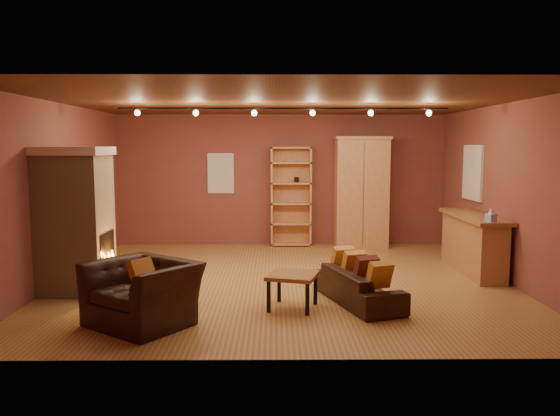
{
  "coord_description": "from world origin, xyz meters",
  "views": [
    {
      "loc": [
        -0.14,
        -8.5,
        2.12
      ],
      "look_at": [
        -0.05,
        0.2,
        1.14
      ],
      "focal_mm": 35.0,
      "sensor_mm": 36.0,
      "label": 1
    }
  ],
  "objects_px": {
    "bookcase": "(291,196)",
    "bar_counter": "(473,243)",
    "fireplace": "(76,220)",
    "loveseat": "(359,279)",
    "armchair": "(142,283)",
    "armoire": "(361,192)",
    "coffee_table": "(293,279)"
  },
  "relations": [
    {
      "from": "bookcase",
      "to": "bar_counter",
      "type": "distance_m",
      "value": 4.01
    },
    {
      "from": "fireplace",
      "to": "loveseat",
      "type": "height_order",
      "value": "fireplace"
    },
    {
      "from": "loveseat",
      "to": "fireplace",
      "type": "bearing_deg",
      "value": 62.62
    },
    {
      "from": "bar_counter",
      "to": "armchair",
      "type": "xyz_separation_m",
      "value": [
        -4.92,
        -2.66,
        0.01
      ]
    },
    {
      "from": "armoire",
      "to": "bar_counter",
      "type": "relative_size",
      "value": 1.13
    },
    {
      "from": "bookcase",
      "to": "bar_counter",
      "type": "xyz_separation_m",
      "value": [
        2.99,
        -2.61,
        -0.57
      ]
    },
    {
      "from": "bar_counter",
      "to": "loveseat",
      "type": "xyz_separation_m",
      "value": [
        -2.19,
        -1.81,
        -0.17
      ]
    },
    {
      "from": "bookcase",
      "to": "fireplace",
      "type": "bearing_deg",
      "value": -131.01
    },
    {
      "from": "bookcase",
      "to": "bar_counter",
      "type": "bearing_deg",
      "value": -41.1
    },
    {
      "from": "armoire",
      "to": "coffee_table",
      "type": "distance_m",
      "value": 4.78
    },
    {
      "from": "bar_counter",
      "to": "loveseat",
      "type": "distance_m",
      "value": 2.85
    },
    {
      "from": "armchair",
      "to": "coffee_table",
      "type": "bearing_deg",
      "value": 55.58
    },
    {
      "from": "bookcase",
      "to": "armoire",
      "type": "relative_size",
      "value": 0.91
    },
    {
      "from": "bookcase",
      "to": "coffee_table",
      "type": "distance_m",
      "value": 4.68
    },
    {
      "from": "fireplace",
      "to": "coffee_table",
      "type": "distance_m",
      "value": 3.33
    },
    {
      "from": "armoire",
      "to": "coffee_table",
      "type": "bearing_deg",
      "value": -109.74
    },
    {
      "from": "fireplace",
      "to": "armchair",
      "type": "relative_size",
      "value": 1.53
    },
    {
      "from": "armoire",
      "to": "bar_counter",
      "type": "xyz_separation_m",
      "value": [
        1.51,
        -2.43,
        -0.67
      ]
    },
    {
      "from": "bookcase",
      "to": "coffee_table",
      "type": "xyz_separation_m",
      "value": [
        -0.11,
        -4.63,
        -0.68
      ]
    },
    {
      "from": "armoire",
      "to": "coffee_table",
      "type": "relative_size",
      "value": 3.1
    },
    {
      "from": "loveseat",
      "to": "armchair",
      "type": "height_order",
      "value": "armchair"
    },
    {
      "from": "loveseat",
      "to": "armchair",
      "type": "distance_m",
      "value": 2.86
    },
    {
      "from": "loveseat",
      "to": "armchair",
      "type": "xyz_separation_m",
      "value": [
        -2.73,
        -0.85,
        0.18
      ]
    },
    {
      "from": "loveseat",
      "to": "armchair",
      "type": "relative_size",
      "value": 1.19
    },
    {
      "from": "loveseat",
      "to": "bookcase",
      "type": "bearing_deg",
      "value": -7.58
    },
    {
      "from": "fireplace",
      "to": "armoire",
      "type": "relative_size",
      "value": 0.91
    },
    {
      "from": "bar_counter",
      "to": "coffee_table",
      "type": "height_order",
      "value": "bar_counter"
    },
    {
      "from": "armoire",
      "to": "bookcase",
      "type": "bearing_deg",
      "value": 172.92
    },
    {
      "from": "bar_counter",
      "to": "coffee_table",
      "type": "relative_size",
      "value": 2.74
    },
    {
      "from": "bar_counter",
      "to": "armchair",
      "type": "height_order",
      "value": "armchair"
    },
    {
      "from": "loveseat",
      "to": "coffee_table",
      "type": "bearing_deg",
      "value": 85.14
    },
    {
      "from": "fireplace",
      "to": "bar_counter",
      "type": "xyz_separation_m",
      "value": [
        6.24,
        1.13,
        -0.56
      ]
    }
  ]
}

